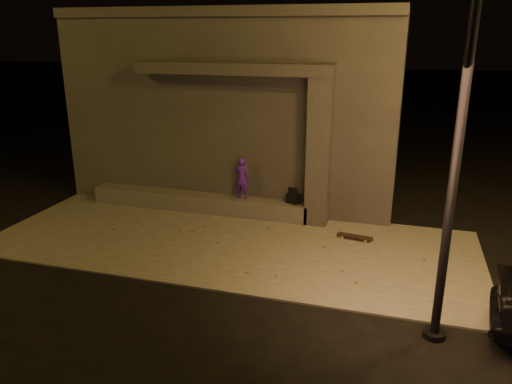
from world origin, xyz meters
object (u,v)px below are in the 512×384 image
(skateboarder, at_px, (242,178))
(column, at_px, (319,153))
(street_lamp_0, at_px, (467,77))
(backpack, at_px, (294,198))
(skateboard, at_px, (355,237))

(skateboarder, bearing_deg, column, -167.48)
(skateboarder, height_order, street_lamp_0, street_lamp_0)
(column, distance_m, backpack, 1.34)
(skateboard, height_order, street_lamp_0, street_lamp_0)
(column, height_order, street_lamp_0, street_lamp_0)
(column, distance_m, street_lamp_0, 5.52)
(skateboarder, xyz_separation_m, skateboard, (3.01, -0.83, -0.92))
(backpack, xyz_separation_m, street_lamp_0, (3.25, -4.31, 3.41))
(backpack, height_order, street_lamp_0, street_lamp_0)
(skateboarder, distance_m, street_lamp_0, 7.00)
(column, relative_size, skateboarder, 3.30)
(backpack, bearing_deg, skateboard, -2.53)
(column, height_order, skateboard, column)
(skateboard, bearing_deg, skateboarder, 173.34)
(skateboarder, distance_m, backpack, 1.42)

